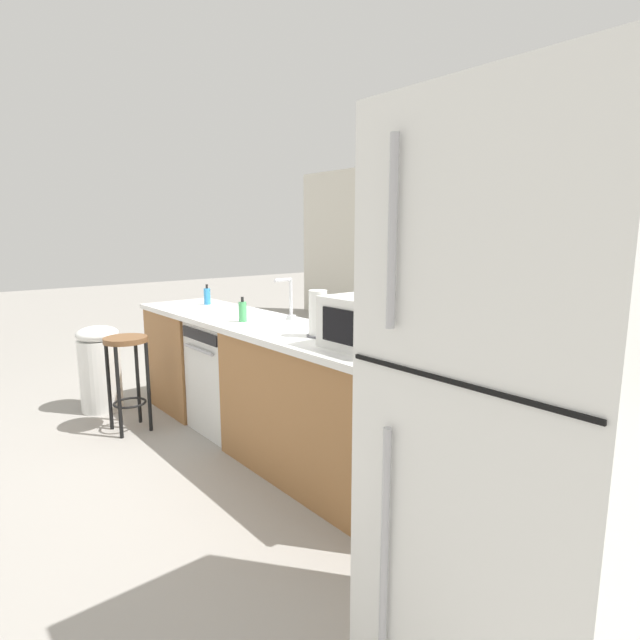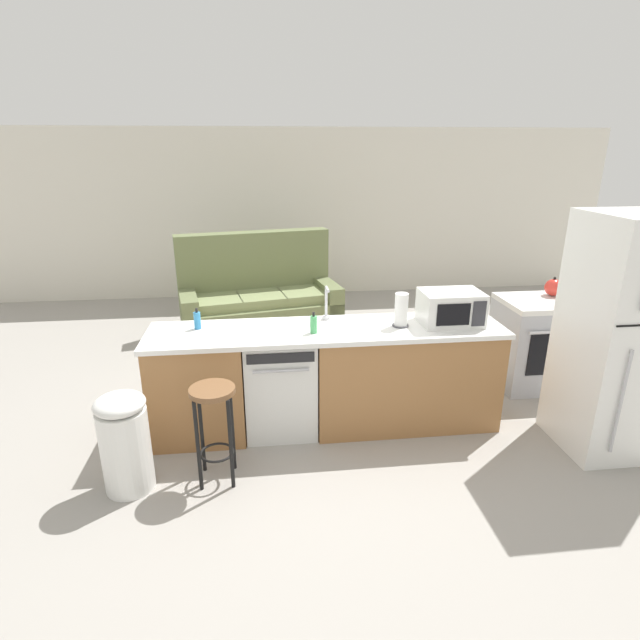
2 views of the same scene
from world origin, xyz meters
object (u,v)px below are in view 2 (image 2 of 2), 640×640
object	(u,v)px
paper_towel_roll	(401,310)
trash_bin	(125,441)
kettle	(554,287)
refrigerator	(621,337)
bar_stool	(214,414)
stove_range	(537,343)
soap_bottle	(314,324)
couch	(259,301)
dishwasher	(280,383)
dish_soap_bottle	(197,320)
microwave	(451,308)

from	to	relation	value
paper_towel_roll	trash_bin	distance (m)	2.32
kettle	trash_bin	world-z (taller)	kettle
refrigerator	kettle	xyz separation A→B (m)	(0.17, 1.23, 0.05)
bar_stool	stove_range	bearing A→B (deg)	21.38
soap_bottle	trash_bin	xyz separation A→B (m)	(-1.39, -0.60, -0.59)
trash_bin	couch	size ratio (longest dim) A/B	0.35
dishwasher	stove_range	distance (m)	2.66
dish_soap_bottle	trash_bin	xyz separation A→B (m)	(-0.45, -0.81, -0.59)
stove_range	couch	xyz separation A→B (m)	(-2.78, 1.95, -0.06)
kettle	couch	bearing A→B (deg)	148.34
paper_towel_roll	kettle	distance (m)	1.89
microwave	trash_bin	xyz separation A→B (m)	(-2.55, -0.69, -0.66)
kettle	couch	size ratio (longest dim) A/B	0.10
bar_stool	couch	xyz separation A→B (m)	(0.31, 3.16, -0.14)
dish_soap_bottle	bar_stool	xyz separation A→B (m)	(0.17, -0.78, -0.44)
stove_range	dish_soap_bottle	world-z (taller)	dish_soap_bottle
stove_range	soap_bottle	world-z (taller)	soap_bottle
bar_stool	paper_towel_roll	bearing A→B (deg)	23.28
microwave	dishwasher	bearing A→B (deg)	179.95
paper_towel_roll	couch	size ratio (longest dim) A/B	0.13
microwave	couch	world-z (taller)	couch
stove_range	dish_soap_bottle	distance (m)	3.33
kettle	trash_bin	distance (m)	4.16
microwave	bar_stool	size ratio (longest dim) A/B	0.68
bar_stool	microwave	bearing A→B (deg)	18.86
microwave	dish_soap_bottle	xyz separation A→B (m)	(-2.10, 0.12, -0.07)
microwave	paper_towel_roll	xyz separation A→B (m)	(-0.43, -0.01, -0.00)
kettle	couch	world-z (taller)	couch
kettle	trash_bin	bearing A→B (deg)	-160.57
paper_towel_roll	bar_stool	bearing A→B (deg)	-156.72
bar_stool	dishwasher	bearing A→B (deg)	53.41
dishwasher	bar_stool	world-z (taller)	dishwasher
microwave	dish_soap_bottle	world-z (taller)	microwave
dish_soap_bottle	kettle	bearing A→B (deg)	9.32
dishwasher	paper_towel_roll	world-z (taller)	paper_towel_roll
soap_bottle	dishwasher	bearing A→B (deg)	161.47
paper_towel_roll	bar_stool	distance (m)	1.71
trash_bin	paper_towel_roll	bearing A→B (deg)	17.63
dishwasher	soap_bottle	xyz separation A→B (m)	(0.28, -0.09, 0.55)
refrigerator	paper_towel_roll	distance (m)	1.68
microwave	couch	distance (m)	3.05
soap_bottle	bar_stool	distance (m)	1.05
refrigerator	couch	world-z (taller)	refrigerator
kettle	bar_stool	distance (m)	3.55
refrigerator	dish_soap_bottle	size ratio (longest dim) A/B	10.66
stove_range	couch	world-z (taller)	couch
dishwasher	microwave	world-z (taller)	microwave
paper_towel_roll	kettle	size ratio (longest dim) A/B	1.38
stove_range	refrigerator	xyz separation A→B (m)	(-0.00, -1.10, 0.49)
paper_towel_roll	kettle	xyz separation A→B (m)	(1.76, 0.69, -0.05)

